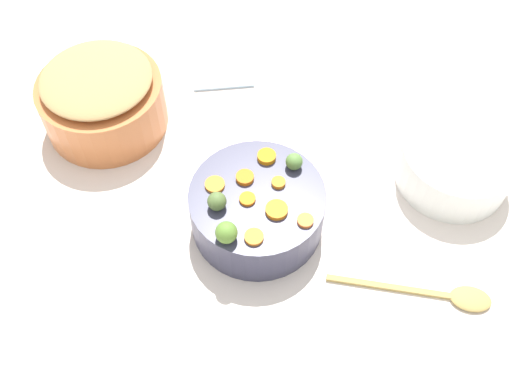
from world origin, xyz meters
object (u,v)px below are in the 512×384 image
wooden_spoon (445,295)px  metal_pot (104,104)px  serving_bowl_carrots (256,210)px  casserole_dish (455,164)px

wooden_spoon → metal_pot: bearing=34.2°
serving_bowl_carrots → casserole_dish: size_ratio=1.12×
casserole_dish → wooden_spoon: bearing=144.0°
metal_pot → casserole_dish: metal_pot is taller
serving_bowl_carrots → wooden_spoon: serving_bowl_carrots is taller
serving_bowl_carrots → metal_pot: bearing=27.3°
serving_bowl_carrots → wooden_spoon: 0.36m
serving_bowl_carrots → metal_pot: 0.40m
serving_bowl_carrots → wooden_spoon: size_ratio=0.96×
serving_bowl_carrots → metal_pot: metal_pot is taller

